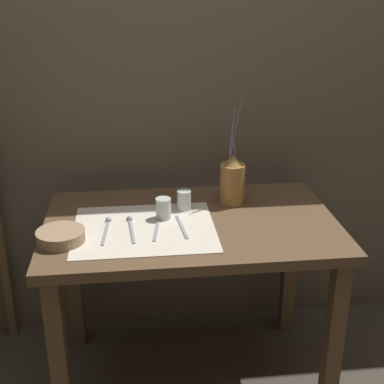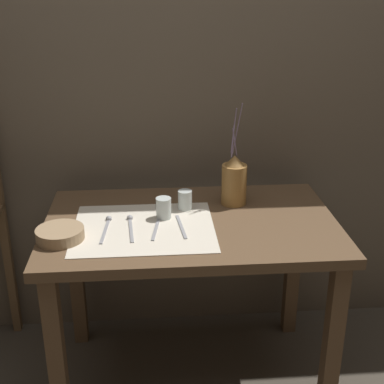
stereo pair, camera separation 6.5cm
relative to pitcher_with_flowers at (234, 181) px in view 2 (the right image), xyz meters
name	(u,v)px [view 2 (the right image)]	position (x,y,z in m)	size (l,w,h in m)	color
ground_plane	(191,374)	(-0.19, -0.15, -0.85)	(12.00, 12.00, 0.00)	#473F35
stone_wall_back	(183,82)	(-0.19, 0.31, 0.35)	(7.00, 0.06, 2.40)	brown
wooden_table	(191,246)	(-0.19, -0.15, -0.21)	(1.13, 0.70, 0.75)	brown
linen_cloth	(144,228)	(-0.37, -0.21, -0.10)	(0.53, 0.44, 0.00)	beige
pitcher_with_flowers	(234,181)	(0.00, 0.00, 0.00)	(0.10, 0.10, 0.43)	olive
wooden_bowl	(60,234)	(-0.67, -0.28, -0.08)	(0.17, 0.17, 0.04)	#9E7F5B
glass_tumbler_near	(164,208)	(-0.29, -0.13, -0.05)	(0.06, 0.06, 0.08)	silver
glass_tumbler_far	(185,200)	(-0.21, -0.05, -0.06)	(0.06, 0.06, 0.08)	silver
spoon_outer	(107,224)	(-0.51, -0.17, -0.09)	(0.03, 0.21, 0.02)	#939399
spoon_inner	(130,223)	(-0.42, -0.17, -0.09)	(0.03, 0.21, 0.02)	#939399
fork_inner	(156,228)	(-0.33, -0.22, -0.09)	(0.04, 0.20, 0.00)	#939399
fork_outer	(181,227)	(-0.23, -0.21, -0.09)	(0.03, 0.20, 0.00)	#939399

